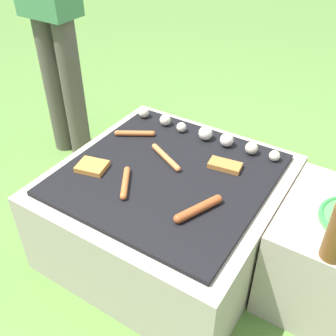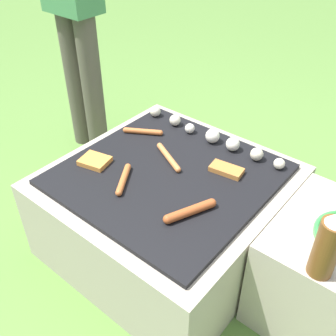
{
  "view_description": "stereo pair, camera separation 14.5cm",
  "coord_description": "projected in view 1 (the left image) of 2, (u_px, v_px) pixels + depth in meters",
  "views": [
    {
      "loc": [
        0.62,
        -0.98,
        1.28
      ],
      "look_at": [
        0.0,
        0.0,
        0.41
      ],
      "focal_mm": 42.0,
      "sensor_mm": 36.0,
      "label": 1
    },
    {
      "loc": [
        0.74,
        -0.9,
        1.28
      ],
      "look_at": [
        0.0,
        0.0,
        0.41
      ],
      "focal_mm": 42.0,
      "sensor_mm": 36.0,
      "label": 2
    }
  ],
  "objects": [
    {
      "name": "mushroom_row",
      "position": [
        205.0,
        133.0,
        1.64
      ],
      "size": [
        0.67,
        0.07,
        0.06
      ],
      "color": "beige",
      "rests_on": "grill"
    },
    {
      "name": "sausage_back_right",
      "position": [
        135.0,
        133.0,
        1.66
      ],
      "size": [
        0.15,
        0.1,
        0.02
      ],
      "color": "#B7602D",
      "rests_on": "grill"
    },
    {
      "name": "bread_slice_left",
      "position": [
        225.0,
        165.0,
        1.48
      ],
      "size": [
        0.13,
        0.08,
        0.02
      ],
      "color": "#B27033",
      "rests_on": "grill"
    },
    {
      "name": "sausage_front_center",
      "position": [
        166.0,
        157.0,
        1.52
      ],
      "size": [
        0.18,
        0.1,
        0.02
      ],
      "color": "#C6753D",
      "rests_on": "grill"
    },
    {
      "name": "ground_plane",
      "position": [
        168.0,
        243.0,
        1.7
      ],
      "size": [
        14.0,
        14.0,
        0.0
      ],
      "primitive_type": "plane",
      "color": "#567F38"
    },
    {
      "name": "sausage_front_right",
      "position": [
        125.0,
        183.0,
        1.4
      ],
      "size": [
        0.1,
        0.15,
        0.02
      ],
      "color": "#B7602D",
      "rests_on": "grill"
    },
    {
      "name": "bread_slice_right",
      "position": [
        92.0,
        166.0,
        1.48
      ],
      "size": [
        0.12,
        0.11,
        0.02
      ],
      "color": "#D18438",
      "rests_on": "grill"
    },
    {
      "name": "grill",
      "position": [
        168.0,
        211.0,
        1.58
      ],
      "size": [
        0.82,
        0.82,
        0.39
      ],
      "color": "#A89E8C",
      "rests_on": "ground_plane"
    },
    {
      "name": "sausage_back_center",
      "position": [
        198.0,
        209.0,
        1.28
      ],
      "size": [
        0.1,
        0.18,
        0.03
      ],
      "color": "#A34C23",
      "rests_on": "grill"
    }
  ]
}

